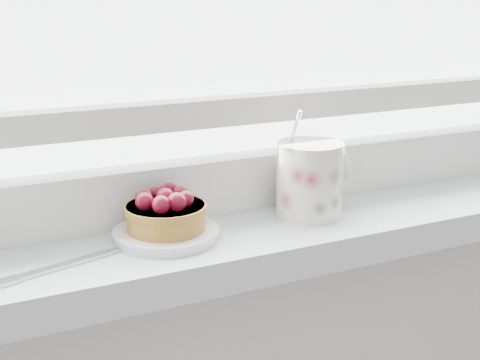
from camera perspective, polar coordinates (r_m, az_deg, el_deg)
saucer at (r=0.78m, az=-6.30°, el=-4.59°), size 0.12×0.12×0.01m
raspberry_tart at (r=0.77m, az=-6.37°, el=-2.69°), size 0.10×0.10×0.05m
floral_mug at (r=0.85m, az=6.11°, el=0.23°), size 0.13×0.10×0.14m
fork at (r=0.74m, az=-12.45°, el=-6.39°), size 0.21×0.08×0.00m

